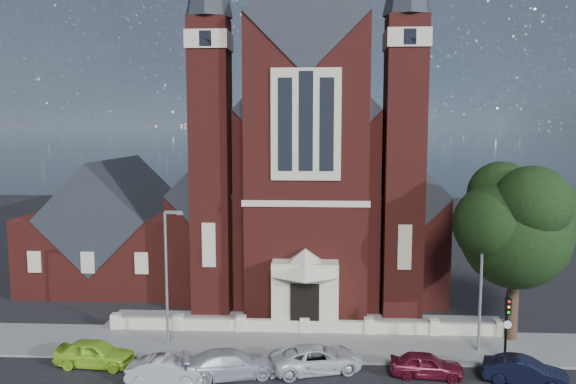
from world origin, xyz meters
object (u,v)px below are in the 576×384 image
Objects in this scene: parish_hall at (117,233)px; street_tree at (519,228)px; car_lime_van at (95,353)px; car_dark_red at (426,365)px; church at (309,179)px; car_silver_b at (231,364)px; car_silver_a at (166,370)px; street_lamp_right at (483,274)px; traffic_signal at (507,319)px; street_lamp_left at (168,270)px; car_navy at (525,372)px; car_white_suv at (317,358)px.

parish_hall is 31.27m from street_tree.
car_dark_red is (17.64, -0.37, -0.09)m from car_lime_van.
car_silver_b is (-3.67, -22.78, -7.48)m from church.
church is at bearing -19.08° from car_silver_a.
street_lamp_right is 2.71m from traffic_signal.
parish_hall is 16.18m from street_lamp_left.
car_silver_a is (1.05, -4.61, -3.95)m from street_lamp_left.
street_tree is 18.29m from car_silver_b.
car_lime_van reaches higher than car_navy.
street_tree is 21.41m from car_silver_a.
church is 7.09× the size of car_white_suv.
parish_hall reaches higher than car_lime_van.
car_lime_van is 4.67m from car_silver_a.
car_silver_a is (-17.86, -3.03, -1.94)m from traffic_signal.
car_white_suv is (-10.22, -1.30, -1.90)m from traffic_signal.
traffic_signal is at bearing -81.83° from car_lime_van.
car_white_suv is at bearing -85.07° from car_lime_van.
street_tree is 25.05m from car_lime_van.
traffic_signal is at bearing -96.61° from car_silver_b.
car_silver_a is at bearing 111.28° from car_navy.
car_silver_a is 1.05× the size of car_dark_red.
street_lamp_left reaches higher than car_silver_a.
car_navy reaches higher than car_dark_red.
parish_hall is 1.51× the size of street_lamp_left.
street_lamp_left is 2.00× the size of car_navy.
street_tree is at bearing -86.56° from car_silver_b.
street_tree is at bearing -84.17° from car_white_suv.
street_lamp_right is at bearing 120.01° from traffic_signal.
street_lamp_right is at bearing -43.08° from car_dark_red.
street_lamp_left is at bearing 82.10° from car_dark_red.
car_lime_van is 7.60m from car_silver_b.
car_white_suv is (16.78, -16.87, -3.33)m from parish_hall.
church is at bearing 45.22° from car_navy.
church is 8.72× the size of traffic_signal.
car_white_suv is (4.45, 0.96, -0.02)m from car_silver_b.
church is 8.20× the size of car_lime_van.
street_tree reaches higher than car_dark_red.
car_white_suv is at bearing 90.83° from car_dark_red.
street_tree is 2.67× the size of traffic_signal.
parish_hall is 29.62m from street_lamp_right.
traffic_signal is (0.91, -1.57, -2.02)m from street_lamp_right.
car_silver_a is at bearing -106.49° from car_lime_van.
church reaches higher than car_navy.
traffic_signal reaches higher than car_lime_van.
street_lamp_right is at bearing 35.06° from car_navy.
parish_hall is 17.89m from car_lime_van.
street_tree reaches higher than car_silver_a.
street_lamp_right is (26.09, -14.00, 0.59)m from parish_hall.
car_navy is at bearing -84.84° from traffic_signal.
street_tree is (28.60, -12.29, 2.95)m from parish_hall.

